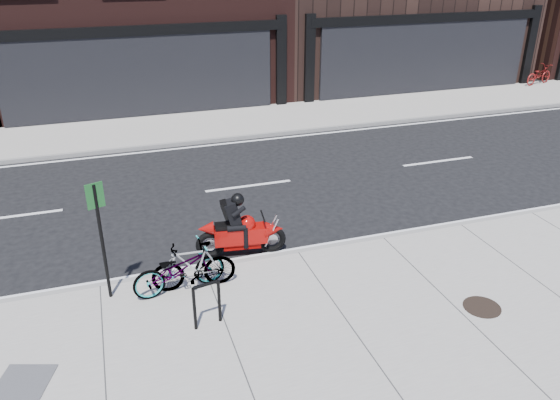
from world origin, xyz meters
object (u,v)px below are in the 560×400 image
object	(u,v)px
bicycle_front	(179,269)
motorcycle	(245,230)
bicycle_far	(539,75)
manhole_cover	(482,307)
sign_post	(101,231)
utility_grate	(24,382)
bike_rack	(207,301)
bicycle_rear	(194,266)

from	to	relation	value
bicycle_front	motorcycle	xyz separation A→B (m)	(1.54, 1.11, -0.01)
bicycle_front	bicycle_far	distance (m)	21.77
bicycle_front	motorcycle	bearing A→B (deg)	-62.68
manhole_cover	sign_post	bearing A→B (deg)	158.82
bicycle_far	utility_grate	bearing A→B (deg)	107.11
bike_rack	bicycle_front	distance (m)	1.21
bike_rack	bicycle_front	bearing A→B (deg)	103.42
bicycle_rear	utility_grate	xyz separation A→B (m)	(-2.85, -1.67, -0.46)
bicycle_front	bicycle_rear	size ratio (longest dim) A/B	1.11
utility_grate	sign_post	xyz separation A→B (m)	(1.32, 1.87, 1.34)
bike_rack	bicycle_rear	xyz separation A→B (m)	(-0.01, 1.18, -0.02)
manhole_cover	bike_rack	bearing A→B (deg)	167.47
bike_rack	manhole_cover	bearing A→B (deg)	-12.53
sign_post	bike_rack	bearing A→B (deg)	-62.51
bicycle_rear	sign_post	bearing A→B (deg)	-94.37
bicycle_far	bicycle_rear	bearing A→B (deg)	107.40
bike_rack	motorcycle	distance (m)	2.62
bicycle_front	motorcycle	world-z (taller)	motorcycle
bicycle_rear	utility_grate	size ratio (longest dim) A/B	2.08
manhole_cover	motorcycle	bearing A→B (deg)	136.04
sign_post	motorcycle	bearing A→B (deg)	-2.59
bike_rack	motorcycle	bearing A→B (deg)	61.16
bicycle_front	bicycle_far	bearing A→B (deg)	-66.32
bike_rack	utility_grate	size ratio (longest dim) A/B	1.11
motorcycle	bike_rack	bearing A→B (deg)	-110.88
bicycle_front	sign_post	distance (m)	1.56
bike_rack	sign_post	xyz separation A→B (m)	(-1.54, 1.38, 0.86)
bike_rack	manhole_cover	xyz separation A→B (m)	(4.73, -1.05, -0.48)
motorcycle	sign_post	xyz separation A→B (m)	(-2.80, -0.91, 0.90)
bike_rack	motorcycle	size ratio (longest dim) A/B	0.44
utility_grate	motorcycle	bearing A→B (deg)	34.02
utility_grate	bicycle_rear	bearing A→B (deg)	30.35
bicycle_far	utility_grate	world-z (taller)	bicycle_far
bicycle_rear	motorcycle	world-z (taller)	motorcycle
bicycle_front	bicycle_far	xyz separation A→B (m)	(18.42, 11.60, -0.01)
bike_rack	bicycle_far	xyz separation A→B (m)	(18.14, 12.78, -0.04)
bicycle_far	utility_grate	distance (m)	24.84
utility_grate	bicycle_front	bearing A→B (deg)	32.89
bicycle_front	sign_post	size ratio (longest dim) A/B	0.77
bicycle_rear	motorcycle	xyz separation A→B (m)	(1.27, 1.11, -0.02)
bicycle_rear	bicycle_far	xyz separation A→B (m)	(18.15, 11.60, -0.02)
bicycle_front	bicycle_rear	distance (m)	0.27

